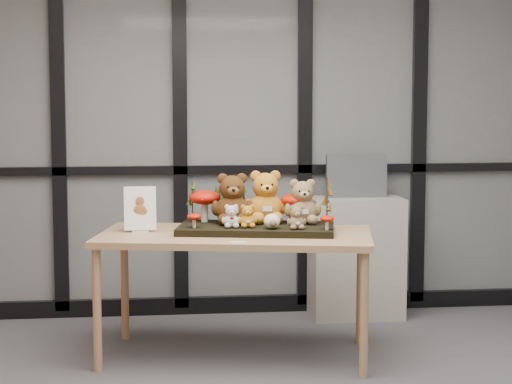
{
  "coord_description": "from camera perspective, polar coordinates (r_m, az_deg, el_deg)",
  "views": [
    {
      "loc": [
        -0.69,
        -4.14,
        1.61
      ],
      "look_at": [
        -0.04,
        1.29,
        1.01
      ],
      "focal_mm": 65.0,
      "sensor_mm": 36.0,
      "label": 1
    }
  ],
  "objects": [
    {
      "name": "glass_partition",
      "position": [
        6.65,
        -0.81,
        4.56
      ],
      "size": [
        4.9,
        0.06,
        2.78
      ],
      "color": "#2D383F",
      "rests_on": "floor"
    },
    {
      "name": "mushroom_front_left",
      "position": [
        5.51,
        -3.83,
        -1.72
      ],
      "size": [
        0.09,
        0.09,
        0.1
      ],
      "primitive_type": null,
      "color": "#AB1305",
      "rests_on": "diorama_tray"
    },
    {
      "name": "diorama_tray",
      "position": [
        5.61,
        0.03,
        -2.28
      ],
      "size": [
        1.01,
        0.64,
        0.04
      ],
      "primitive_type": "cube",
      "rotation": [
        0.0,
        0.0,
        -0.2
      ],
      "color": "black",
      "rests_on": "display_table"
    },
    {
      "name": "sprig_green_far_left",
      "position": [
        5.76,
        -3.93,
        -0.59
      ],
      "size": [
        0.05,
        0.05,
        0.25
      ],
      "primitive_type": null,
      "color": "#15350C",
      "rests_on": "diorama_tray"
    },
    {
      "name": "bear_tan_back",
      "position": [
        5.68,
        2.88,
        -0.44
      ],
      "size": [
        0.27,
        0.25,
        0.3
      ],
      "primitive_type": null,
      "rotation": [
        0.0,
        0.0,
        -0.2
      ],
      "color": "olive",
      "rests_on": "diorama_tray"
    },
    {
      "name": "sprig_green_mid_left",
      "position": [
        5.79,
        -2.26,
        -0.7
      ],
      "size": [
        0.05,
        0.05,
        0.22
      ],
      "primitive_type": null,
      "color": "#15350C",
      "rests_on": "diorama_tray"
    },
    {
      "name": "bear_white_bow",
      "position": [
        5.51,
        -1.53,
        -1.41
      ],
      "size": [
        0.14,
        0.13,
        0.15
      ],
      "primitive_type": null,
      "rotation": [
        0.0,
        0.0,
        -0.2
      ],
      "color": "silver",
      "rests_on": "diorama_tray"
    },
    {
      "name": "bear_brown_medium",
      "position": [
        5.67,
        -1.48,
        -0.25
      ],
      "size": [
        0.3,
        0.28,
        0.34
      ],
      "primitive_type": null,
      "rotation": [
        0.0,
        0.0,
        -0.2
      ],
      "color": "#47280F",
      "rests_on": "diorama_tray"
    },
    {
      "name": "plush_cream_hedgehog",
      "position": [
        5.47,
        0.98,
        -1.76
      ],
      "size": [
        0.09,
        0.08,
        0.1
      ],
      "primitive_type": null,
      "rotation": [
        0.0,
        0.0,
        -0.2
      ],
      "color": "white",
      "rests_on": "diorama_tray"
    },
    {
      "name": "cabinet",
      "position": [
        6.66,
        6.18,
        -4.02
      ],
      "size": [
        0.64,
        0.38,
        0.86
      ],
      "primitive_type": "cube",
      "color": "gray",
      "rests_on": "floor"
    },
    {
      "name": "sign_holder",
      "position": [
        5.65,
        -7.15,
        -1.17
      ],
      "size": [
        0.19,
        0.07,
        0.27
      ],
      "rotation": [
        0.0,
        0.0,
        0.03
      ],
      "color": "silver",
      "rests_on": "display_table"
    },
    {
      "name": "sprig_green_centre",
      "position": [
        5.78,
        -0.74,
        -0.68
      ],
      "size": [
        0.05,
        0.05,
        0.23
      ],
      "primitive_type": null,
      "color": "#15350C",
      "rests_on": "diorama_tray"
    },
    {
      "name": "bear_small_yellow",
      "position": [
        5.51,
        -0.53,
        -1.42
      ],
      "size": [
        0.13,
        0.13,
        0.15
      ],
      "primitive_type": null,
      "rotation": [
        0.0,
        0.0,
        -0.2
      ],
      "color": "#BE791A",
      "rests_on": "diorama_tray"
    },
    {
      "name": "mushroom_back_left",
      "position": [
        5.75,
        -3.18,
        -0.77
      ],
      "size": [
        0.2,
        0.2,
        0.22
      ],
      "primitive_type": null,
      "color": "#AB1305",
      "rests_on": "diorama_tray"
    },
    {
      "name": "mushroom_front_right",
      "position": [
        5.44,
        4.38,
        -1.85
      ],
      "size": [
        0.08,
        0.08,
        0.09
      ],
      "primitive_type": null,
      "color": "#AB1305",
      "rests_on": "diorama_tray"
    },
    {
      "name": "monitor",
      "position": [
        6.6,
        6.2,
        0.99
      ],
      "size": [
        0.43,
        0.05,
        0.31
      ],
      "color": "#515459",
      "rests_on": "cabinet"
    },
    {
      "name": "display_table",
      "position": [
        5.57,
        -1.28,
        -3.22
      ],
      "size": [
        1.75,
        1.12,
        0.76
      ],
      "rotation": [
        0.0,
        0.0,
        -0.2
      ],
      "color": "tan",
      "rests_on": "floor"
    },
    {
      "name": "mushroom_back_right",
      "position": [
        5.72,
        2.42,
        -0.89
      ],
      "size": [
        0.18,
        0.18,
        0.2
      ],
      "primitive_type": null,
      "color": "#AB1305",
      "rests_on": "diorama_tray"
    },
    {
      "name": "sprig_dry_far_right",
      "position": [
        5.67,
        4.39,
        -0.53
      ],
      "size": [
        0.05,
        0.05,
        0.29
      ],
      "primitive_type": null,
      "color": "brown",
      "rests_on": "diorama_tray"
    },
    {
      "name": "bear_pooh_yellow",
      "position": [
        5.71,
        0.58,
        -0.12
      ],
      "size": [
        0.31,
        0.29,
        0.35
      ],
      "primitive_type": null,
      "rotation": [
        0.0,
        0.0,
        -0.2
      ],
      "color": "#C67A1D",
      "rests_on": "diorama_tray"
    },
    {
      "name": "room_shell",
      "position": [
        4.2,
        2.68,
        7.16
      ],
      "size": [
        5.0,
        5.0,
        5.0
      ],
      "color": "#BBB7B0",
      "rests_on": "floor"
    },
    {
      "name": "sprig_dry_mid_right",
      "position": [
        5.55,
        4.4,
        -0.93
      ],
      "size": [
        0.05,
        0.05,
        0.24
      ],
      "primitive_type": null,
      "color": "brown",
      "rests_on": "diorama_tray"
    },
    {
      "name": "label_card",
      "position": [
        5.24,
        -1.1,
        -3.09
      ],
      "size": [
        0.09,
        0.03,
        0.0
      ],
      "primitive_type": "cube",
      "color": "white",
      "rests_on": "display_table"
    },
    {
      "name": "bear_beige_small",
      "position": [
        5.45,
        2.51,
        -1.5
      ],
      "size": [
        0.14,
        0.13,
        0.15
      ],
      "primitive_type": null,
      "rotation": [
        0.0,
        0.0,
        -0.2
      ],
      "color": "#826248",
      "rests_on": "diorama_tray"
    }
  ]
}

